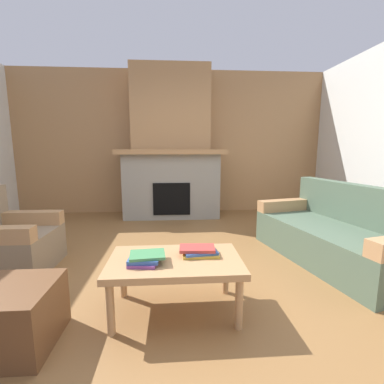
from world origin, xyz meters
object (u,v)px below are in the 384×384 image
Objects in this scene: coffee_table at (175,265)px; fireplace at (171,153)px; armchair at (8,243)px; ottoman at (12,317)px; couch at (336,236)px.

fireplace is at bearing 90.61° from coffee_table.
armchair is 1.63× the size of ottoman.
armchair is at bearing 153.57° from coffee_table.
couch is 2.28× the size of armchair.
ottoman is at bearing -59.80° from armchair.
fireplace is 3.02m from couch.
couch is 3.51m from armchair.
ottoman is (-2.85, -1.14, -0.09)m from couch.
fireplace is 5.19× the size of ottoman.
couch is 3.07m from ottoman.
armchair is (-3.51, 0.01, 0.01)m from couch.
fireplace reaches higher than couch.
armchair is 1.91m from coffee_table.
armchair reaches higher than ottoman.
ottoman is (-1.04, -0.30, -0.18)m from coffee_table.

